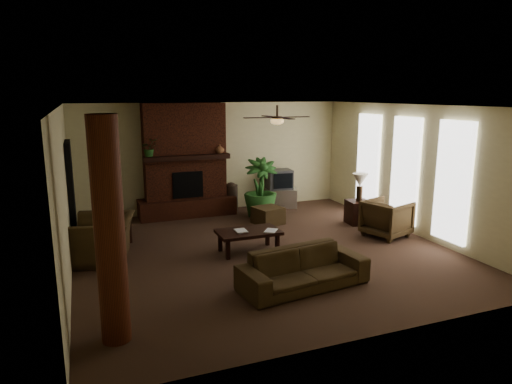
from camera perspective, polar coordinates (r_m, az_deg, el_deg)
name	(u,v)px	position (r m, az deg, el deg)	size (l,w,h in m)	color
room_shell	(264,181)	(8.67, 0.95, 1.42)	(7.00, 7.00, 7.00)	#4B3325
fireplace	(185,170)	(11.52, -8.80, 2.74)	(2.40, 0.70, 2.80)	#532416
windows	(405,171)	(10.60, 18.10, 2.53)	(0.08, 3.65, 2.35)	white
log_column	(110,233)	(5.73, -17.81, -4.85)	(0.36, 0.36, 2.80)	#5D2917
doorway	(71,194)	(9.89, -22.04, -0.20)	(0.10, 1.00, 2.10)	black
ceiling_fan	(277,119)	(8.96, 2.65, 9.04)	(1.35, 1.35, 0.37)	#302115
sofa	(303,263)	(7.34, 5.94, -8.76)	(2.08, 0.61, 0.81)	#45341D
armchair_left	(102,232)	(8.89, -18.63, -4.71)	(1.22, 0.79, 1.07)	#45341D
armchair_right	(387,217)	(10.20, 16.01, -2.97)	(0.85, 0.79, 0.87)	#45341D
coffee_table	(249,233)	(8.86, -0.94, -5.19)	(1.20, 0.70, 0.43)	black
ottoman	(268,215)	(10.81, 1.52, -2.93)	(0.60, 0.60, 0.40)	#45341D
tv_stand	(281,198)	(12.42, 3.10, -0.70)	(0.85, 0.50, 0.50)	silver
tv	(279,179)	(12.29, 2.93, 1.59)	(0.69, 0.58, 0.52)	#3D3D40
floor_vase	(231,195)	(11.89, -3.12, -0.39)	(0.34, 0.34, 0.77)	#34261D
floor_plant	(260,201)	(11.36, 0.55, -1.09)	(0.82, 1.47, 0.82)	#275522
side_table_left	(115,229)	(9.89, -17.14, -4.49)	(0.50, 0.50, 0.55)	black
lamp_left	(111,195)	(9.74, -17.65, -0.36)	(0.42, 0.42, 0.65)	#302115
side_table_right	(358,212)	(11.07, 12.63, -2.47)	(0.50, 0.50, 0.55)	black
lamp_right	(360,182)	(10.91, 12.84, 1.23)	(0.45, 0.45, 0.65)	#302115
mantel_plant	(149,150)	(11.10, -13.17, 5.17)	(0.38, 0.42, 0.33)	#275522
mantel_vase	(220,149)	(11.43, -4.54, 5.38)	(0.22, 0.23, 0.22)	brown
book_a	(235,225)	(8.72, -2.58, -4.11)	(0.22, 0.03, 0.29)	#999999
book_b	(266,224)	(8.79, 1.20, -3.96)	(0.21, 0.02, 0.29)	#999999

